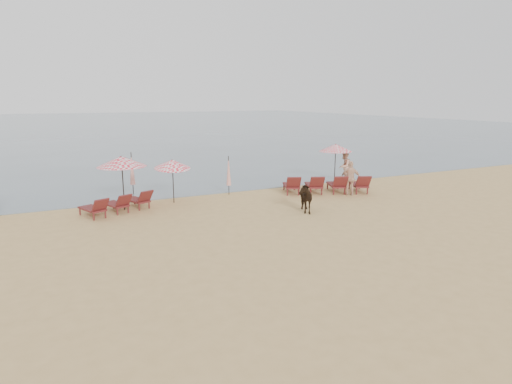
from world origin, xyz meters
TOP-DOWN VIEW (x-y plane):
  - ground at (0.00, 0.00)m, footprint 120.00×120.00m
  - sea at (0.00, 80.00)m, footprint 160.00×140.00m
  - lounger_cluster_left at (-5.16, 8.31)m, footprint 3.21×2.58m
  - lounger_cluster_right at (5.40, 7.69)m, footprint 4.75×3.34m
  - umbrella_open_left_a at (-4.82, 8.72)m, footprint 2.15×2.15m
  - umbrella_open_left_b at (-2.46, 9.08)m, footprint 1.71×1.74m
  - umbrella_open_right at (7.43, 9.75)m, footprint 1.92×1.92m
  - umbrella_closed_left at (-3.91, 11.71)m, footprint 0.27×0.27m
  - umbrella_closed_right at (0.61, 9.59)m, footprint 0.25×0.25m
  - cow at (2.30, 4.98)m, footprint 1.20×1.75m
  - beachgoer_right_a at (8.06, 9.67)m, footprint 1.17×1.11m
  - beachgoer_right_b at (6.27, 6.77)m, footprint 1.11×0.95m

SIDE VIEW (x-z plane):
  - ground at x=0.00m, z-range 0.00..0.00m
  - sea at x=0.00m, z-range -0.03..0.03m
  - lounger_cluster_left at x=-5.16m, z-range 0.12..0.73m
  - lounger_cluster_right at x=5.40m, z-range 0.13..0.83m
  - cow at x=2.30m, z-range 0.00..1.35m
  - beachgoer_right_b at x=6.27m, z-range 0.00..1.79m
  - beachgoer_right_a at x=8.06m, z-range 0.00..1.91m
  - umbrella_closed_right at x=0.61m, z-range 0.23..2.27m
  - umbrella_closed_left at x=-3.91m, z-range 0.26..2.50m
  - umbrella_open_left_b at x=-2.46m, z-range 0.80..2.98m
  - umbrella_open_right at x=7.43m, z-range 0.94..3.28m
  - umbrella_open_left_a at x=-4.82m, z-range 0.98..3.43m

